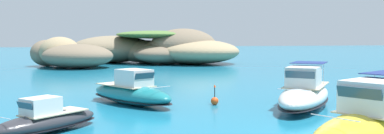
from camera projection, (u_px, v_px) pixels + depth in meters
The scene contains 7 objects.
islet_large at pixel (161, 49), 76.92m from camera, with size 33.78×26.24×6.49m.
islet_small at pixel (68, 54), 66.21m from camera, with size 16.24×16.34×4.96m.
motorboat_charcoal at pixel (46, 120), 20.83m from camera, with size 5.85×5.51×1.83m.
motorboat_white at pixel (304, 94), 28.05m from camera, with size 8.40×9.44×3.06m.
motorboat_yellow at pixel (378, 123), 18.38m from camera, with size 10.36×7.38×3.16m.
motorboat_teal at pixel (131, 92), 29.72m from camera, with size 6.71×8.76×2.55m.
channel_buoy at pixel (215, 100), 29.35m from camera, with size 0.56×0.56×1.48m.
Camera 1 is at (-9.92, -17.06, 4.85)m, focal length 38.19 mm.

